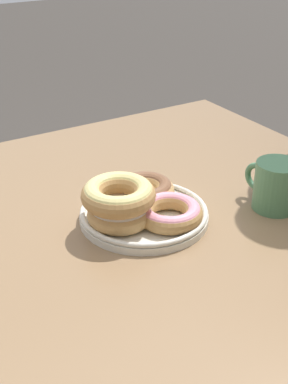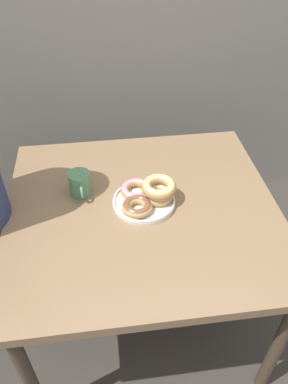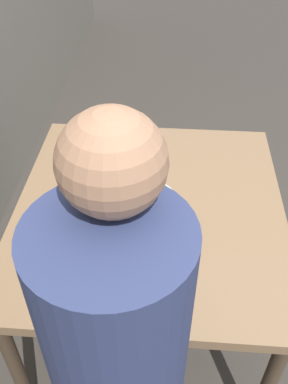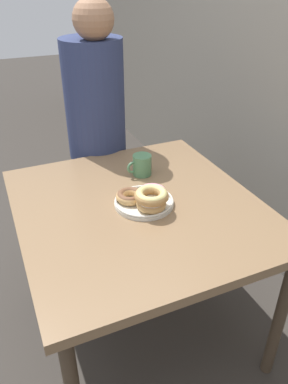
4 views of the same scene
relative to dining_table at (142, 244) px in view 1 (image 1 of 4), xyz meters
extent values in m
cube|color=#846647|center=(0.00, 0.00, 0.05)|extent=(1.06, 0.98, 0.04)
cylinder|color=#473828|center=(-0.47, -0.43, -0.31)|extent=(0.05, 0.05, 0.69)
cylinder|color=silver|center=(0.01, 0.02, 0.08)|extent=(0.25, 0.25, 0.01)
torus|color=silver|center=(0.01, 0.02, 0.09)|extent=(0.25, 0.25, 0.01)
torus|color=tan|center=(0.07, 0.03, 0.11)|extent=(0.17, 0.17, 0.04)
torus|color=white|center=(0.07, 0.03, 0.11)|extent=(0.16, 0.16, 0.03)
torus|color=#B2844C|center=(-0.02, 0.07, 0.10)|extent=(0.16, 0.16, 0.03)
torus|color=pink|center=(-0.02, 0.07, 0.11)|extent=(0.15, 0.15, 0.03)
torus|color=tan|center=(-0.02, -0.03, 0.10)|extent=(0.15, 0.15, 0.04)
torus|color=brown|center=(-0.02, -0.03, 0.11)|extent=(0.14, 0.14, 0.03)
torus|color=#B2844C|center=(0.07, 0.03, 0.15)|extent=(0.16, 0.16, 0.04)
torus|color=#E0D17F|center=(0.07, 0.03, 0.15)|extent=(0.15, 0.15, 0.03)
cylinder|color=#4C7F56|center=(-0.24, 0.12, 0.12)|extent=(0.09, 0.09, 0.10)
cylinder|color=#382114|center=(-0.24, 0.12, 0.17)|extent=(0.07, 0.07, 0.00)
torus|color=#4C7F56|center=(-0.23, 0.07, 0.12)|extent=(0.02, 0.06, 0.06)
camera|label=1|loc=(0.47, 0.77, 0.61)|focal=50.00mm
camera|label=2|loc=(-0.13, -1.05, 1.08)|focal=35.00mm
camera|label=3|loc=(-1.14, -0.07, 1.15)|focal=40.00mm
camera|label=4|loc=(1.21, -0.50, 0.92)|focal=35.00mm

